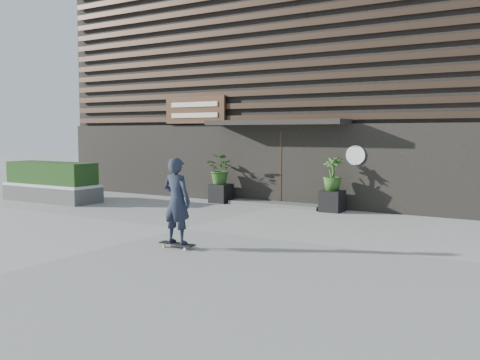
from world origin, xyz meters
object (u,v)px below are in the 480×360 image
Objects in this scene: raised_bed at (52,193)px; skateboarder at (177,201)px; planter_pot_right at (332,201)px; planter_pot_left at (221,193)px.

skateboarder reaches higher than raised_bed.
planter_pot_left is at bearing 180.00° from planter_pot_right.
planter_pot_left is at bearing 27.50° from raised_bed.
planter_pot_right reaches higher than raised_bed.
planter_pot_right is (3.80, 0.00, 0.00)m from planter_pot_left.
skateboarder is at bearing -96.46° from planter_pot_right.
planter_pot_right is at bearing 83.54° from skateboarder.
skateboarder is (8.05, -3.60, 0.67)m from raised_bed.
planter_pot_left is 0.17× the size of raised_bed.
raised_bed is (-8.75, -2.58, -0.05)m from planter_pot_right.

